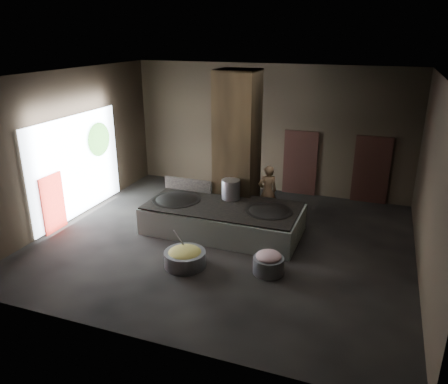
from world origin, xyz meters
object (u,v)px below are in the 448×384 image
at_px(wok_left, 177,202).
at_px(wok_right, 269,213).
at_px(stock_pot, 231,189).
at_px(meat_basin, 268,265).
at_px(veg_basin, 185,259).
at_px(cook, 268,192).
at_px(hearth_platform, 223,219).

relative_size(wok_left, wok_right, 1.07).
relative_size(wok_left, stock_pot, 2.42).
bearing_deg(meat_basin, veg_basin, -169.59).
relative_size(cook, veg_basin, 1.61).
bearing_deg(wok_left, wok_right, 2.05).
height_order(wok_left, veg_basin, wok_left).
relative_size(wok_left, cook, 0.84).
xyz_separation_m(wok_left, meat_basin, (3.30, -1.76, -0.54)).
bearing_deg(hearth_platform, stock_pot, 85.48).
bearing_deg(wok_right, meat_basin, -75.09).
height_order(wok_right, veg_basin, wok_right).
distance_m(hearth_platform, meat_basin, 2.59).
height_order(wok_right, cook, cook).
bearing_deg(wok_right, wok_left, -177.95).
xyz_separation_m(cook, meat_basin, (0.92, -3.33, -0.63)).
relative_size(hearth_platform, stock_pot, 7.67).
relative_size(hearth_platform, cook, 2.66).
bearing_deg(stock_pot, cook, 47.91).
relative_size(hearth_platform, wok_left, 3.17).
height_order(cook, veg_basin, cook).
xyz_separation_m(stock_pot, cook, (0.87, 0.96, -0.29)).
height_order(wok_left, wok_right, wok_left).
bearing_deg(wok_right, hearth_platform, -177.88).
bearing_deg(hearth_platform, meat_basin, -43.80).
xyz_separation_m(hearth_platform, veg_basin, (-0.20, -2.19, -0.20)).
height_order(hearth_platform, wok_right, wok_right).
height_order(hearth_platform, stock_pot, stock_pot).
bearing_deg(stock_pot, meat_basin, -52.76).
distance_m(hearth_platform, wok_right, 1.40).
xyz_separation_m(wok_left, stock_pot, (1.50, 0.60, 0.38)).
bearing_deg(veg_basin, stock_pot, 84.88).
bearing_deg(meat_basin, wok_left, 151.87).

